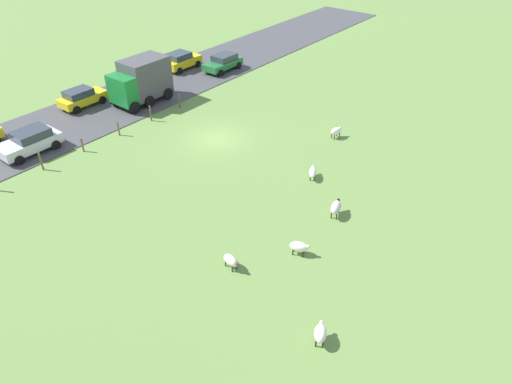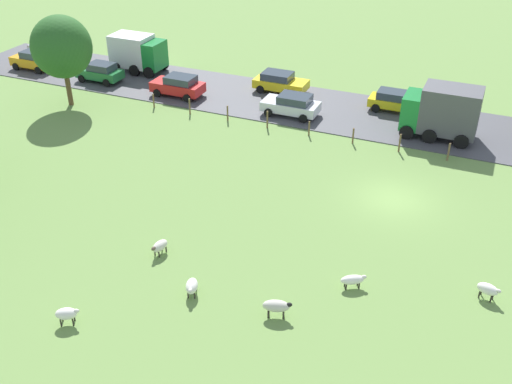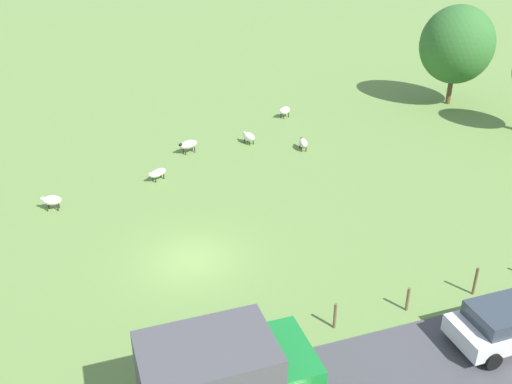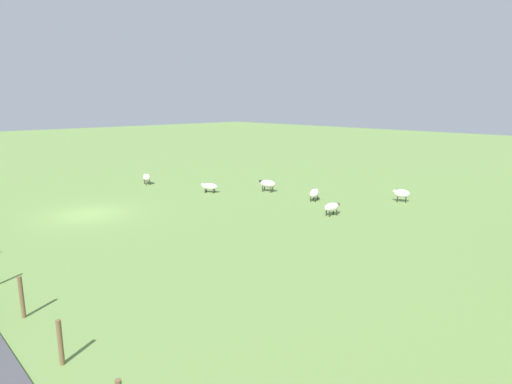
{
  "view_description": "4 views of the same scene",
  "coord_description": "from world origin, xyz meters",
  "px_view_note": "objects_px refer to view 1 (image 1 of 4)",
  "views": [
    {
      "loc": [
        -21.13,
        21.97,
        16.26
      ],
      "look_at": [
        -7.37,
        4.57,
        0.88
      ],
      "focal_mm": 32.53,
      "sensor_mm": 36.0,
      "label": 1
    },
    {
      "loc": [
        -29.66,
        -4.22,
        17.91
      ],
      "look_at": [
        -4.13,
        6.76,
        1.16
      ],
      "focal_mm": 41.73,
      "sensor_mm": 36.0,
      "label": 2
    },
    {
      "loc": [
        21.02,
        -4.22,
        14.56
      ],
      "look_at": [
        -4.2,
        4.49,
        0.58
      ],
      "focal_mm": 40.48,
      "sensor_mm": 36.0,
      "label": 3
    },
    {
      "loc": [
        8.94,
        23.22,
        6.18
      ],
      "look_at": [
        -8.1,
        5.13,
        0.89
      ],
      "focal_mm": 29.8,
      "sensor_mm": 36.0,
      "label": 4
    }
  ],
  "objects_px": {
    "car_1": "(181,60)",
    "sheep_0": "(313,172)",
    "sheep_1": "(231,261)",
    "sheep_3": "(320,333)",
    "sheep_4": "(299,247)",
    "truck_0": "(141,80)",
    "car_5": "(30,141)",
    "sheep_2": "(336,131)",
    "sheep_5": "(336,207)",
    "car_2": "(223,62)",
    "car_4": "(82,97)"
  },
  "relations": [
    {
      "from": "sheep_0",
      "to": "truck_0",
      "type": "distance_m",
      "value": 17.89
    },
    {
      "from": "sheep_4",
      "to": "sheep_5",
      "type": "height_order",
      "value": "sheep_5"
    },
    {
      "from": "sheep_2",
      "to": "car_4",
      "type": "xyz_separation_m",
      "value": [
        19.41,
        8.33,
        0.3
      ]
    },
    {
      "from": "car_2",
      "to": "sheep_3",
      "type": "bearing_deg",
      "value": 138.71
    },
    {
      "from": "sheep_0",
      "to": "car_1",
      "type": "bearing_deg",
      "value": -22.69
    },
    {
      "from": "sheep_2",
      "to": "sheep_5",
      "type": "distance_m",
      "value": 9.53
    },
    {
      "from": "sheep_1",
      "to": "sheep_4",
      "type": "height_order",
      "value": "sheep_4"
    },
    {
      "from": "sheep_3",
      "to": "sheep_5",
      "type": "bearing_deg",
      "value": -63.82
    },
    {
      "from": "sheep_0",
      "to": "car_5",
      "type": "height_order",
      "value": "car_5"
    },
    {
      "from": "sheep_3",
      "to": "car_2",
      "type": "relative_size",
      "value": 0.26
    },
    {
      "from": "sheep_1",
      "to": "sheep_5",
      "type": "bearing_deg",
      "value": -105.1
    },
    {
      "from": "car_1",
      "to": "car_2",
      "type": "relative_size",
      "value": 0.94
    },
    {
      "from": "car_1",
      "to": "car_2",
      "type": "bearing_deg",
      "value": -147.28
    },
    {
      "from": "sheep_1",
      "to": "car_1",
      "type": "relative_size",
      "value": 0.29
    },
    {
      "from": "sheep_1",
      "to": "truck_0",
      "type": "distance_m",
      "value": 21.89
    },
    {
      "from": "sheep_3",
      "to": "car_2",
      "type": "bearing_deg",
      "value": -41.29
    },
    {
      "from": "sheep_5",
      "to": "sheep_0",
      "type": "bearing_deg",
      "value": -38.52
    },
    {
      "from": "truck_0",
      "to": "car_2",
      "type": "xyz_separation_m",
      "value": [
        -0.26,
        -9.91,
        -1.1
      ]
    },
    {
      "from": "sheep_1",
      "to": "car_1",
      "type": "distance_m",
      "value": 28.9
    },
    {
      "from": "car_2",
      "to": "car_4",
      "type": "bearing_deg",
      "value": 75.64
    },
    {
      "from": "sheep_1",
      "to": "car_1",
      "type": "bearing_deg",
      "value": -39.23
    },
    {
      "from": "sheep_0",
      "to": "sheep_1",
      "type": "xyz_separation_m",
      "value": [
        -1.28,
        9.45,
        0.03
      ]
    },
    {
      "from": "sheep_2",
      "to": "car_5",
      "type": "bearing_deg",
      "value": 44.07
    },
    {
      "from": "truck_0",
      "to": "car_5",
      "type": "height_order",
      "value": "truck_0"
    },
    {
      "from": "sheep_0",
      "to": "sheep_4",
      "type": "bearing_deg",
      "value": 117.19
    },
    {
      "from": "sheep_3",
      "to": "sheep_4",
      "type": "height_order",
      "value": "sheep_3"
    },
    {
      "from": "sheep_3",
      "to": "car_5",
      "type": "bearing_deg",
      "value": -2.64
    },
    {
      "from": "sheep_1",
      "to": "sheep_2",
      "type": "distance_m",
      "value": 15.46
    },
    {
      "from": "sheep_3",
      "to": "sheep_4",
      "type": "relative_size",
      "value": 0.95
    },
    {
      "from": "sheep_4",
      "to": "car_1",
      "type": "xyz_separation_m",
      "value": [
        24.45,
        -15.35,
        0.41
      ]
    },
    {
      "from": "car_4",
      "to": "sheep_0",
      "type": "bearing_deg",
      "value": -172.96
    },
    {
      "from": "truck_0",
      "to": "sheep_5",
      "type": "bearing_deg",
      "value": 169.94
    },
    {
      "from": "sheep_2",
      "to": "truck_0",
      "type": "distance_m",
      "value": 16.84
    },
    {
      "from": "truck_0",
      "to": "sheep_2",
      "type": "bearing_deg",
      "value": -164.34
    },
    {
      "from": "truck_0",
      "to": "car_1",
      "type": "distance_m",
      "value": 8.37
    },
    {
      "from": "sheep_4",
      "to": "sheep_5",
      "type": "distance_m",
      "value": 4.03
    },
    {
      "from": "sheep_2",
      "to": "car_2",
      "type": "height_order",
      "value": "car_2"
    },
    {
      "from": "sheep_4",
      "to": "car_1",
      "type": "bearing_deg",
      "value": -32.12
    },
    {
      "from": "sheep_0",
      "to": "car_2",
      "type": "bearing_deg",
      "value": -32.38
    },
    {
      "from": "sheep_2",
      "to": "sheep_0",
      "type": "bearing_deg",
      "value": 105.83
    },
    {
      "from": "sheep_1",
      "to": "sheep_3",
      "type": "xyz_separation_m",
      "value": [
        -5.8,
        1.05,
        0.07
      ]
    },
    {
      "from": "car_2",
      "to": "sheep_5",
      "type": "bearing_deg",
      "value": 146.62
    },
    {
      "from": "sheep_4",
      "to": "car_2",
      "type": "relative_size",
      "value": 0.27
    },
    {
      "from": "sheep_2",
      "to": "truck_0",
      "type": "height_order",
      "value": "truck_0"
    },
    {
      "from": "sheep_0",
      "to": "car_5",
      "type": "distance_m",
      "value": 19.62
    },
    {
      "from": "sheep_5",
      "to": "car_4",
      "type": "relative_size",
      "value": 0.34
    },
    {
      "from": "car_1",
      "to": "sheep_3",
      "type": "bearing_deg",
      "value": 145.56
    },
    {
      "from": "sheep_1",
      "to": "car_5",
      "type": "relative_size",
      "value": 0.27
    },
    {
      "from": "car_1",
      "to": "sheep_0",
      "type": "bearing_deg",
      "value": 157.31
    },
    {
      "from": "sheep_2",
      "to": "car_2",
      "type": "relative_size",
      "value": 0.27
    }
  ]
}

